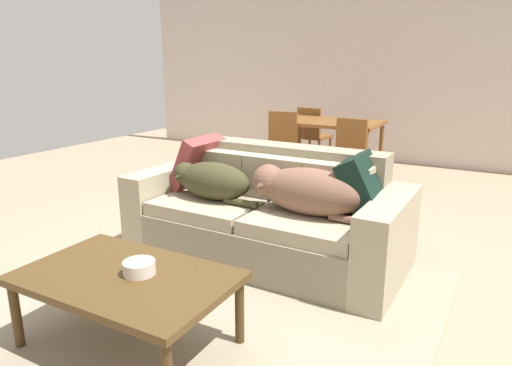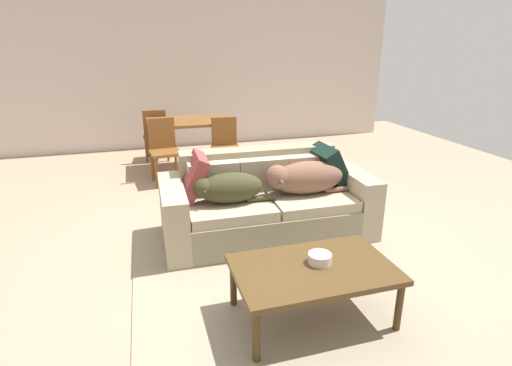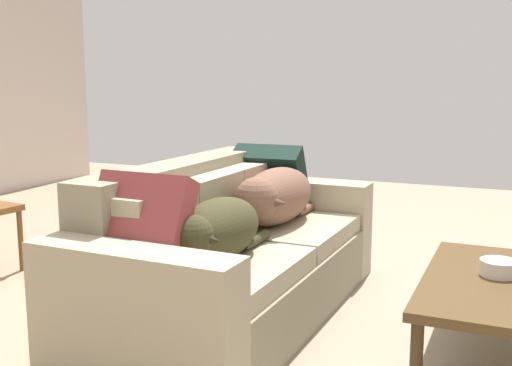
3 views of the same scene
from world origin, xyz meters
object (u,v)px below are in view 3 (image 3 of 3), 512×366
(couch, at_px, (228,258))
(dog_on_right_cushion, at_px, (274,196))
(dog_on_left_cushion, at_px, (216,230))
(throw_pillow_by_left_arm, at_px, (138,227))
(coffee_table, at_px, (507,290))
(bowl_on_coffee_table, at_px, (499,268))
(throw_pillow_by_right_arm, at_px, (271,180))

(couch, distance_m, dog_on_right_cushion, 0.47)
(dog_on_left_cushion, relative_size, dog_on_right_cushion, 0.81)
(couch, relative_size, dog_on_left_cushion, 2.72)
(dog_on_right_cushion, distance_m, throw_pillow_by_left_arm, 1.08)
(couch, relative_size, throw_pillow_by_left_arm, 4.57)
(coffee_table, bearing_deg, dog_on_left_cushion, 104.17)
(couch, height_order, dog_on_left_cushion, couch)
(couch, xyz_separation_m, dog_on_right_cushion, (0.34, -0.13, 0.29))
(dog_on_right_cushion, height_order, throw_pillow_by_left_arm, throw_pillow_by_left_arm)
(dog_on_left_cushion, bearing_deg, coffee_table, -74.56)
(couch, height_order, dog_on_right_cushion, couch)
(bowl_on_coffee_table, bearing_deg, dog_on_right_cushion, 72.52)
(coffee_table, bearing_deg, bowl_on_coffee_table, 32.94)
(dog_on_right_cushion, bearing_deg, dog_on_left_cushion, -177.17)
(dog_on_right_cushion, height_order, bowl_on_coffee_table, dog_on_right_cushion)
(couch, bearing_deg, throw_pillow_by_right_arm, 4.82)
(dog_on_left_cushion, xyz_separation_m, bowl_on_coffee_table, (0.38, -1.22, -0.14))
(dog_on_right_cushion, relative_size, throw_pillow_by_right_arm, 2.15)
(dog_on_right_cushion, bearing_deg, throw_pillow_by_right_arm, 26.21)
(bowl_on_coffee_table, bearing_deg, throw_pillow_by_left_arm, 115.00)
(couch, bearing_deg, dog_on_right_cushion, -19.41)
(dog_on_left_cushion, bearing_deg, couch, 20.95)
(dog_on_right_cushion, height_order, throw_pillow_by_right_arm, throw_pillow_by_right_arm)
(coffee_table, xyz_separation_m, bowl_on_coffee_table, (0.06, 0.04, 0.08))
(throw_pillow_by_left_arm, xyz_separation_m, coffee_table, (0.61, -1.48, -0.28))
(dog_on_left_cushion, height_order, bowl_on_coffee_table, dog_on_left_cushion)
(throw_pillow_by_left_arm, bearing_deg, dog_on_left_cushion, -37.59)
(throw_pillow_by_left_arm, bearing_deg, throw_pillow_by_right_arm, -1.27)
(throw_pillow_by_left_arm, height_order, bowl_on_coffee_table, throw_pillow_by_left_arm)
(coffee_table, bearing_deg, throw_pillow_by_left_arm, 112.45)
(throw_pillow_by_left_arm, distance_m, coffee_table, 1.63)
(dog_on_right_cushion, xyz_separation_m, throw_pillow_by_right_arm, (0.38, 0.17, 0.03))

